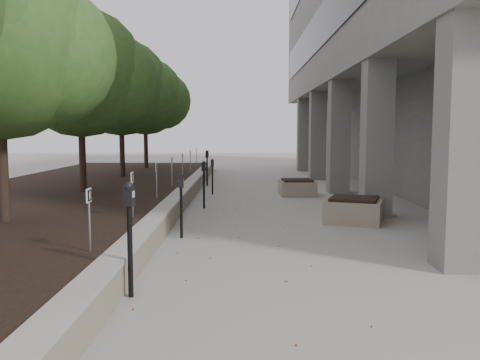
{
  "coord_description": "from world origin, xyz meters",
  "views": [
    {
      "loc": [
        -0.08,
        -6.9,
        2.2
      ],
      "look_at": [
        -0.11,
        6.83,
        0.87
      ],
      "focal_mm": 37.57,
      "sensor_mm": 36.0,
      "label": 1
    }
  ],
  "objects_px": {
    "crabapple_tree_3": "(81,100)",
    "crabapple_tree_5": "(145,113)",
    "parking_meter_4": "(212,177)",
    "parking_meter_3": "(204,185)",
    "parking_meter_1": "(130,240)",
    "parking_meter_2": "(181,206)",
    "crabapple_tree_4": "(121,108)",
    "planter_front": "(354,210)",
    "planter_back": "(297,187)",
    "parking_meter_5": "(207,168)"
  },
  "relations": [
    {
      "from": "parking_meter_3",
      "to": "planter_back",
      "type": "height_order",
      "value": "parking_meter_3"
    },
    {
      "from": "crabapple_tree_3",
      "to": "parking_meter_4",
      "type": "height_order",
      "value": "crabapple_tree_3"
    },
    {
      "from": "crabapple_tree_4",
      "to": "parking_meter_3",
      "type": "height_order",
      "value": "crabapple_tree_4"
    },
    {
      "from": "parking_meter_1",
      "to": "parking_meter_2",
      "type": "xyz_separation_m",
      "value": [
        0.24,
        3.71,
        -0.11
      ]
    },
    {
      "from": "crabapple_tree_3",
      "to": "parking_meter_4",
      "type": "distance_m",
      "value": 5.15
    },
    {
      "from": "parking_meter_1",
      "to": "parking_meter_5",
      "type": "xyz_separation_m",
      "value": [
        0.1,
        13.73,
        -0.05
      ]
    },
    {
      "from": "parking_meter_5",
      "to": "planter_back",
      "type": "relative_size",
      "value": 1.21
    },
    {
      "from": "planter_front",
      "to": "parking_meter_4",
      "type": "bearing_deg",
      "value": 124.85
    },
    {
      "from": "crabapple_tree_3",
      "to": "parking_meter_5",
      "type": "height_order",
      "value": "crabapple_tree_3"
    },
    {
      "from": "crabapple_tree_5",
      "to": "parking_meter_2",
      "type": "distance_m",
      "value": 15.29
    },
    {
      "from": "parking_meter_1",
      "to": "planter_front",
      "type": "distance_m",
      "value": 6.99
    },
    {
      "from": "crabapple_tree_3",
      "to": "parking_meter_5",
      "type": "xyz_separation_m",
      "value": [
        3.35,
        5.34,
        -2.4
      ]
    },
    {
      "from": "planter_front",
      "to": "parking_meter_3",
      "type": "bearing_deg",
      "value": 150.32
    },
    {
      "from": "crabapple_tree_3",
      "to": "parking_meter_1",
      "type": "xyz_separation_m",
      "value": [
        3.25,
        -8.39,
        -2.35
      ]
    },
    {
      "from": "planter_front",
      "to": "parking_meter_5",
      "type": "bearing_deg",
      "value": 116.73
    },
    {
      "from": "crabapple_tree_3",
      "to": "planter_front",
      "type": "relative_size",
      "value": 4.17
    },
    {
      "from": "crabapple_tree_5",
      "to": "parking_meter_4",
      "type": "bearing_deg",
      "value": -63.5
    },
    {
      "from": "parking_meter_2",
      "to": "planter_back",
      "type": "relative_size",
      "value": 1.11
    },
    {
      "from": "parking_meter_4",
      "to": "planter_front",
      "type": "xyz_separation_m",
      "value": [
        3.75,
        -5.38,
        -0.32
      ]
    },
    {
      "from": "crabapple_tree_3",
      "to": "crabapple_tree_5",
      "type": "bearing_deg",
      "value": 90.0
    },
    {
      "from": "crabapple_tree_3",
      "to": "parking_meter_1",
      "type": "relative_size",
      "value": 3.52
    },
    {
      "from": "crabapple_tree_4",
      "to": "planter_front",
      "type": "relative_size",
      "value": 4.17
    },
    {
      "from": "parking_meter_1",
      "to": "parking_meter_2",
      "type": "relative_size",
      "value": 1.17
    },
    {
      "from": "parking_meter_3",
      "to": "parking_meter_5",
      "type": "relative_size",
      "value": 0.95
    },
    {
      "from": "parking_meter_5",
      "to": "parking_meter_3",
      "type": "bearing_deg",
      "value": -99.93
    },
    {
      "from": "crabapple_tree_4",
      "to": "parking_meter_2",
      "type": "relative_size",
      "value": 4.11
    },
    {
      "from": "planter_back",
      "to": "parking_meter_2",
      "type": "bearing_deg",
      "value": -114.48
    },
    {
      "from": "parking_meter_3",
      "to": "crabapple_tree_3",
      "type": "bearing_deg",
      "value": -170.37
    },
    {
      "from": "crabapple_tree_4",
      "to": "planter_front",
      "type": "height_order",
      "value": "crabapple_tree_4"
    },
    {
      "from": "parking_meter_3",
      "to": "planter_front",
      "type": "height_order",
      "value": "parking_meter_3"
    },
    {
      "from": "parking_meter_3",
      "to": "parking_meter_4",
      "type": "relative_size",
      "value": 1.09
    },
    {
      "from": "crabapple_tree_3",
      "to": "parking_meter_5",
      "type": "relative_size",
      "value": 3.77
    },
    {
      "from": "planter_front",
      "to": "planter_back",
      "type": "relative_size",
      "value": 1.09
    },
    {
      "from": "crabapple_tree_4",
      "to": "crabapple_tree_5",
      "type": "relative_size",
      "value": 1.0
    },
    {
      "from": "crabapple_tree_3",
      "to": "crabapple_tree_4",
      "type": "distance_m",
      "value": 5.0
    },
    {
      "from": "crabapple_tree_3",
      "to": "planter_back",
      "type": "relative_size",
      "value": 4.55
    },
    {
      "from": "crabapple_tree_3",
      "to": "crabapple_tree_4",
      "type": "xyz_separation_m",
      "value": [
        0.0,
        5.0,
        0.0
      ]
    },
    {
      "from": "parking_meter_3",
      "to": "crabapple_tree_4",
      "type": "bearing_deg",
      "value": 142.83
    },
    {
      "from": "parking_meter_4",
      "to": "planter_back",
      "type": "bearing_deg",
      "value": -4.77
    },
    {
      "from": "parking_meter_4",
      "to": "crabapple_tree_4",
      "type": "bearing_deg",
      "value": 147.01
    },
    {
      "from": "crabapple_tree_5",
      "to": "planter_front",
      "type": "relative_size",
      "value": 4.17
    },
    {
      "from": "crabapple_tree_4",
      "to": "crabapple_tree_5",
      "type": "bearing_deg",
      "value": 90.0
    },
    {
      "from": "crabapple_tree_5",
      "to": "parking_meter_4",
      "type": "distance_m",
      "value": 8.7
    },
    {
      "from": "crabapple_tree_5",
      "to": "parking_meter_3",
      "type": "relative_size",
      "value": 3.99
    },
    {
      "from": "crabapple_tree_4",
      "to": "parking_meter_1",
      "type": "bearing_deg",
      "value": -76.36
    },
    {
      "from": "crabapple_tree_5",
      "to": "parking_meter_3",
      "type": "bearing_deg",
      "value": -71.07
    },
    {
      "from": "parking_meter_2",
      "to": "parking_meter_5",
      "type": "bearing_deg",
      "value": 85.35
    },
    {
      "from": "parking_meter_2",
      "to": "crabapple_tree_4",
      "type": "bearing_deg",
      "value": 104.35
    },
    {
      "from": "crabapple_tree_4",
      "to": "planter_front",
      "type": "bearing_deg",
      "value": -46.4
    },
    {
      "from": "crabapple_tree_3",
      "to": "parking_meter_3",
      "type": "relative_size",
      "value": 3.99
    }
  ]
}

